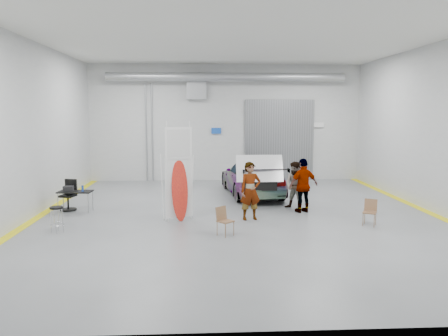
{
  "coord_description": "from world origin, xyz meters",
  "views": [
    {
      "loc": [
        -1.23,
        -14.71,
        3.58
      ],
      "look_at": [
        -0.42,
        1.37,
        1.5
      ],
      "focal_mm": 35.0,
      "sensor_mm": 36.0,
      "label": 1
    }
  ],
  "objects_px": {
    "folding_chair_near": "(225,227)",
    "folding_chair_far": "(369,217)",
    "sedan_car": "(252,177)",
    "surfboard_display": "(177,181)",
    "work_table": "(73,191)",
    "person_b": "(296,185)",
    "shop_stool": "(57,220)",
    "person_c": "(303,185)",
    "office_chair": "(68,197)",
    "person_a": "(250,191)"
  },
  "relations": [
    {
      "from": "folding_chair_near",
      "to": "folding_chair_far",
      "type": "relative_size",
      "value": 1.01
    },
    {
      "from": "sedan_car",
      "to": "surfboard_display",
      "type": "distance_m",
      "value": 5.42
    },
    {
      "from": "surfboard_display",
      "to": "work_table",
      "type": "bearing_deg",
      "value": 137.94
    },
    {
      "from": "person_b",
      "to": "shop_stool",
      "type": "relative_size",
      "value": 2.24
    },
    {
      "from": "shop_stool",
      "to": "work_table",
      "type": "xyz_separation_m",
      "value": [
        -0.31,
        2.8,
        0.35
      ]
    },
    {
      "from": "person_c",
      "to": "folding_chair_far",
      "type": "relative_size",
      "value": 2.36
    },
    {
      "from": "folding_chair_far",
      "to": "work_table",
      "type": "relative_size",
      "value": 0.67
    },
    {
      "from": "work_table",
      "to": "office_chair",
      "type": "relative_size",
      "value": 1.11
    },
    {
      "from": "folding_chair_near",
      "to": "folding_chair_far",
      "type": "distance_m",
      "value": 4.7
    },
    {
      "from": "surfboard_display",
      "to": "shop_stool",
      "type": "distance_m",
      "value": 3.82
    },
    {
      "from": "folding_chair_far",
      "to": "office_chair",
      "type": "distance_m",
      "value": 10.52
    },
    {
      "from": "person_b",
      "to": "person_c",
      "type": "bearing_deg",
      "value": -38.38
    },
    {
      "from": "person_b",
      "to": "office_chair",
      "type": "distance_m",
      "value": 8.34
    },
    {
      "from": "folding_chair_far",
      "to": "work_table",
      "type": "bearing_deg",
      "value": -164.45
    },
    {
      "from": "person_c",
      "to": "folding_chair_far",
      "type": "xyz_separation_m",
      "value": [
        1.68,
        -1.91,
        -0.72
      ]
    },
    {
      "from": "person_a",
      "to": "folding_chair_far",
      "type": "relative_size",
      "value": 2.35
    },
    {
      "from": "folding_chair_far",
      "to": "shop_stool",
      "type": "height_order",
      "value": "folding_chair_far"
    },
    {
      "from": "person_a",
      "to": "office_chair",
      "type": "distance_m",
      "value": 6.73
    },
    {
      "from": "person_b",
      "to": "office_chair",
      "type": "xyz_separation_m",
      "value": [
        -8.33,
        0.23,
        -0.4
      ]
    },
    {
      "from": "work_table",
      "to": "office_chair",
      "type": "height_order",
      "value": "office_chair"
    },
    {
      "from": "surfboard_display",
      "to": "person_c",
      "type": "bearing_deg",
      "value": -6.55
    },
    {
      "from": "folding_chair_near",
      "to": "person_c",
      "type": "bearing_deg",
      "value": 2.6
    },
    {
      "from": "sedan_car",
      "to": "person_a",
      "type": "distance_m",
      "value": 4.45
    },
    {
      "from": "folding_chair_near",
      "to": "sedan_car",
      "type": "bearing_deg",
      "value": 35.34
    },
    {
      "from": "person_b",
      "to": "work_table",
      "type": "bearing_deg",
      "value": -144.58
    },
    {
      "from": "person_b",
      "to": "surfboard_display",
      "type": "relative_size",
      "value": 0.54
    },
    {
      "from": "sedan_car",
      "to": "shop_stool",
      "type": "relative_size",
      "value": 6.61
    },
    {
      "from": "person_b",
      "to": "folding_chair_near",
      "type": "height_order",
      "value": "person_b"
    },
    {
      "from": "person_b",
      "to": "folding_chair_near",
      "type": "relative_size",
      "value": 2.11
    },
    {
      "from": "person_a",
      "to": "surfboard_display",
      "type": "xyz_separation_m",
      "value": [
        -2.43,
        -0.07,
        0.36
      ]
    },
    {
      "from": "person_a",
      "to": "surfboard_display",
      "type": "relative_size",
      "value": 0.59
    },
    {
      "from": "person_b",
      "to": "folding_chair_far",
      "type": "distance_m",
      "value": 3.12
    },
    {
      "from": "person_a",
      "to": "office_chair",
      "type": "height_order",
      "value": "person_a"
    },
    {
      "from": "surfboard_display",
      "to": "folding_chair_far",
      "type": "distance_m",
      "value": 6.27
    },
    {
      "from": "office_chair",
      "to": "person_c",
      "type": "bearing_deg",
      "value": 10.9
    },
    {
      "from": "folding_chair_near",
      "to": "work_table",
      "type": "height_order",
      "value": "work_table"
    },
    {
      "from": "person_b",
      "to": "surfboard_display",
      "type": "bearing_deg",
      "value": -124.49
    },
    {
      "from": "sedan_car",
      "to": "surfboard_display",
      "type": "relative_size",
      "value": 1.59
    },
    {
      "from": "work_table",
      "to": "folding_chair_near",
      "type": "bearing_deg",
      "value": -32.29
    },
    {
      "from": "sedan_car",
      "to": "surfboard_display",
      "type": "xyz_separation_m",
      "value": [
        -3.0,
        -4.48,
        0.57
      ]
    },
    {
      "from": "sedan_car",
      "to": "person_c",
      "type": "distance_m",
      "value": 3.74
    },
    {
      "from": "sedan_car",
      "to": "office_chair",
      "type": "xyz_separation_m",
      "value": [
        -7.05,
        -2.68,
        -0.27
      ]
    },
    {
      "from": "shop_stool",
      "to": "person_a",
      "type": "bearing_deg",
      "value": 12.5
    },
    {
      "from": "folding_chair_near",
      "to": "office_chair",
      "type": "distance_m",
      "value": 6.61
    },
    {
      "from": "person_a",
      "to": "office_chair",
      "type": "relative_size",
      "value": 1.75
    },
    {
      "from": "sedan_car",
      "to": "work_table",
      "type": "xyz_separation_m",
      "value": [
        -6.8,
        -2.92,
        -0.01
      ]
    },
    {
      "from": "surfboard_display",
      "to": "sedan_car",
      "type": "bearing_deg",
      "value": 36.52
    },
    {
      "from": "shop_stool",
      "to": "work_table",
      "type": "bearing_deg",
      "value": 96.26
    },
    {
      "from": "work_table",
      "to": "shop_stool",
      "type": "bearing_deg",
      "value": -83.74
    },
    {
      "from": "person_a",
      "to": "surfboard_display",
      "type": "distance_m",
      "value": 2.46
    }
  ]
}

